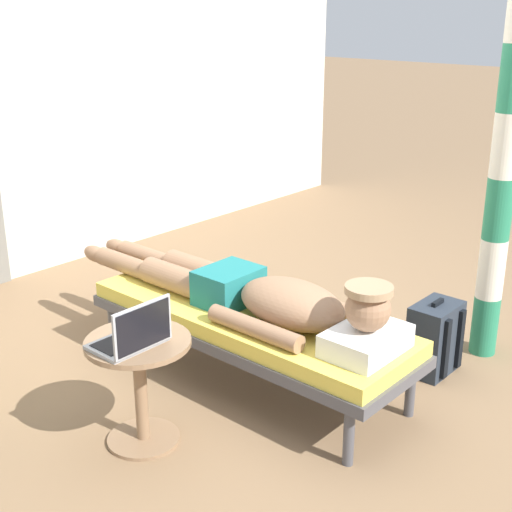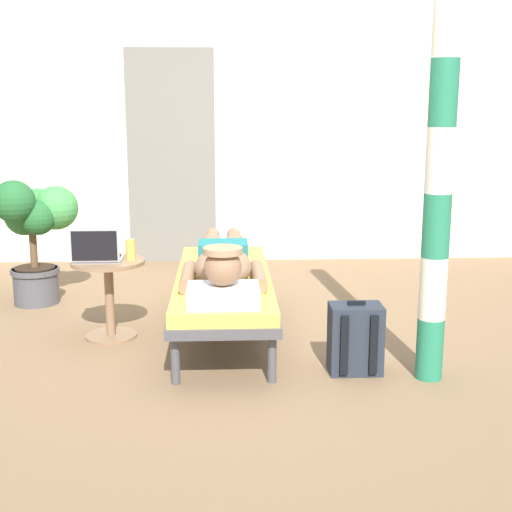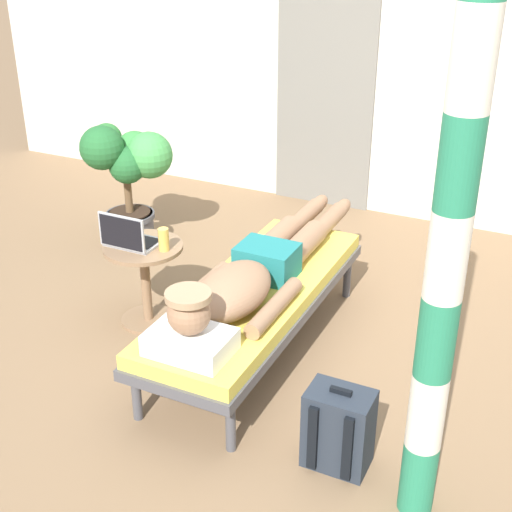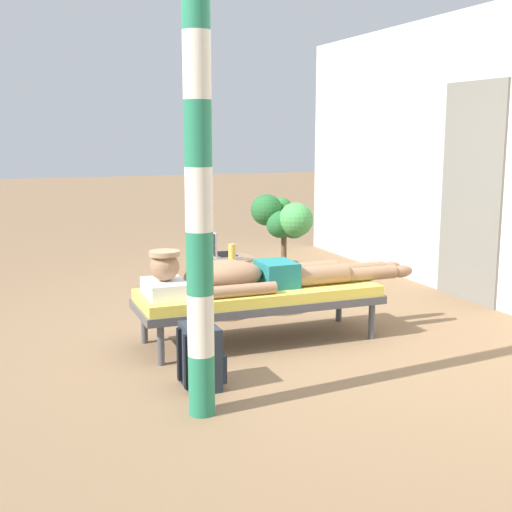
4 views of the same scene
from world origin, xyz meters
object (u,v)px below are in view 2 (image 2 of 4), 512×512
object	(u,v)px
laptop	(97,253)
porch_post	(440,160)
person_reclining	(223,261)
backpack	(355,339)
side_table	(109,285)
potted_plant	(33,224)
lounge_chair	(223,285)
drink_glass	(131,250)

from	to	relation	value
laptop	porch_post	xyz separation A→B (m)	(1.97, -0.75, 0.64)
person_reclining	laptop	size ratio (longest dim) A/B	7.00
backpack	porch_post	bearing A→B (deg)	-16.13
side_table	potted_plant	world-z (taller)	potted_plant
person_reclining	potted_plant	bearing A→B (deg)	147.87
side_table	person_reclining	bearing A→B (deg)	-3.74
person_reclining	lounge_chair	bearing A→B (deg)	90.00
person_reclining	potted_plant	xyz separation A→B (m)	(-1.45, 0.91, 0.10)
porch_post	lounge_chair	bearing A→B (deg)	145.08
laptop	potted_plant	world-z (taller)	potted_plant
laptop	lounge_chair	bearing A→B (deg)	4.11
laptop	backpack	distance (m)	1.73
person_reclining	side_table	world-z (taller)	person_reclining
lounge_chair	person_reclining	world-z (taller)	person_reclining
lounge_chair	backpack	xyz separation A→B (m)	(0.76, -0.69, -0.15)
laptop	porch_post	bearing A→B (deg)	-20.85
backpack	person_reclining	bearing A→B (deg)	139.94
side_table	lounge_chair	bearing A→B (deg)	0.53
person_reclining	laptop	distance (m)	0.81
person_reclining	drink_glass	size ratio (longest dim) A/B	15.68
person_reclining	potted_plant	size ratio (longest dim) A/B	2.22
lounge_chair	porch_post	world-z (taller)	porch_post
backpack	potted_plant	xyz separation A→B (m)	(-2.20, 1.54, 0.43)
laptop	potted_plant	xyz separation A→B (m)	(-0.64, 0.91, 0.04)
side_table	potted_plant	size ratio (longest dim) A/B	0.54
lounge_chair	laptop	world-z (taller)	laptop
laptop	drink_glass	xyz separation A→B (m)	(0.21, 0.05, 0.01)
lounge_chair	person_reclining	size ratio (longest dim) A/B	0.86
side_table	laptop	bearing A→B (deg)	-139.48
potted_plant	porch_post	size ratio (longest dim) A/B	0.40
lounge_chair	side_table	distance (m)	0.75
person_reclining	drink_glass	xyz separation A→B (m)	(-0.60, 0.05, 0.07)
potted_plant	porch_post	distance (m)	3.14
person_reclining	porch_post	distance (m)	1.55
person_reclining	laptop	xyz separation A→B (m)	(-0.81, -0.00, 0.06)
porch_post	backpack	bearing A→B (deg)	163.87
lounge_chair	drink_glass	bearing A→B (deg)	-179.42
lounge_chair	laptop	xyz separation A→B (m)	(-0.81, -0.06, 0.24)
laptop	side_table	bearing A→B (deg)	40.52
porch_post	laptop	bearing A→B (deg)	159.15
drink_glass	porch_post	distance (m)	2.03
person_reclining	porch_post	size ratio (longest dim) A/B	0.89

